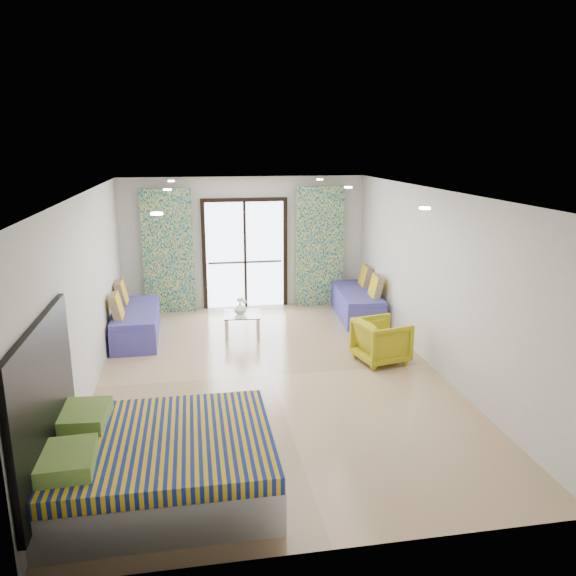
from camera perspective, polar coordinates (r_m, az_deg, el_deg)
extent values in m
cube|color=black|center=(11.49, -4.49, 8.93)|extent=(1.76, 0.08, 0.08)
cube|color=black|center=(11.61, -8.51, 3.18)|extent=(0.08, 0.08, 2.20)
cube|color=black|center=(11.76, -0.29, 3.49)|extent=(0.08, 0.08, 2.20)
cube|color=black|center=(11.65, -4.38, 3.34)|extent=(0.05, 0.06, 2.20)
cube|color=#595451|center=(11.70, -4.37, 2.64)|extent=(1.52, 0.03, 0.04)
cube|color=silver|center=(11.45, -12.08, 3.63)|extent=(1.00, 0.10, 2.50)
cube|color=silver|center=(11.73, 3.25, 4.19)|extent=(1.00, 0.10, 2.50)
cylinder|color=#FFE0B2|center=(5.72, -13.19, 7.37)|extent=(0.12, 0.12, 0.02)
cylinder|color=#FFE0B2|center=(6.22, 13.73, 7.88)|extent=(0.12, 0.12, 0.02)
cylinder|color=#FFE0B2|center=(8.71, -12.15, 9.74)|extent=(0.12, 0.12, 0.02)
cylinder|color=#FFE0B2|center=(9.04, 6.15, 10.14)|extent=(0.12, 0.12, 0.02)
cylinder|color=#FFE0B2|center=(10.70, -11.77, 10.58)|extent=(0.12, 0.12, 0.02)
cylinder|color=#FFE0B2|center=(10.98, 3.26, 10.95)|extent=(0.12, 0.12, 0.02)
cube|color=black|center=(5.69, -23.48, -10.55)|extent=(0.06, 2.10, 1.50)
cube|color=silver|center=(6.82, -21.19, -6.18)|extent=(0.02, 0.10, 0.10)
cube|color=silver|center=(5.92, -12.63, -17.74)|extent=(2.18, 1.74, 0.44)
cube|color=navy|center=(5.77, -12.79, -15.22)|extent=(2.16, 1.78, 0.16)
cube|color=#155862|center=(5.45, -21.68, -15.95)|extent=(0.52, 0.62, 0.15)
cube|color=#155862|center=(6.16, -20.15, -12.11)|extent=(0.53, 0.63, 0.15)
cube|color=#423F96|center=(10.28, -15.13, -3.77)|extent=(0.78, 1.92, 0.42)
cube|color=#423F96|center=(10.20, -15.22, -2.36)|extent=(0.76, 1.88, 0.11)
cube|color=navy|center=(9.74, -17.04, -1.80)|extent=(0.22, 0.48, 0.44)
cube|color=navy|center=(10.59, -16.57, -0.47)|extent=(0.22, 0.48, 0.44)
cube|color=#423F96|center=(11.23, 6.98, -1.82)|extent=(0.88, 1.94, 0.42)
cube|color=#423F96|center=(11.16, 7.03, -0.53)|extent=(0.86, 1.90, 0.11)
cube|color=navy|center=(10.74, 8.93, 0.15)|extent=(0.25, 0.49, 0.44)
cube|color=navy|center=(11.58, 7.87, 1.22)|extent=(0.25, 0.49, 0.44)
cylinder|color=silver|center=(9.77, -6.28, -4.33)|extent=(0.06, 0.06, 0.41)
cylinder|color=silver|center=(9.77, -3.02, -4.27)|extent=(0.06, 0.06, 0.41)
cylinder|color=silver|center=(10.30, -6.21, -3.34)|extent=(0.06, 0.06, 0.41)
cylinder|color=silver|center=(10.30, -3.12, -3.28)|extent=(0.06, 0.06, 0.41)
cube|color=#8CA59E|center=(9.97, -4.68, -2.67)|extent=(0.69, 0.69, 0.02)
sphere|color=white|center=(9.90, -4.41, -1.42)|extent=(0.07, 0.07, 0.07)
sphere|color=white|center=(9.95, -4.71, -1.23)|extent=(0.07, 0.07, 0.07)
sphere|color=white|center=(9.89, -5.01, -1.21)|extent=(0.07, 0.07, 0.07)
sphere|color=white|center=(9.84, -4.72, -1.17)|extent=(0.07, 0.07, 0.07)
imported|color=white|center=(9.91, -4.89, -2.09)|extent=(0.25, 0.26, 0.21)
imported|color=#ABA216|center=(8.94, 9.47, -5.11)|extent=(0.82, 0.86, 0.75)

